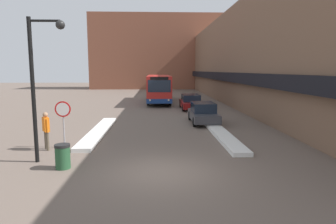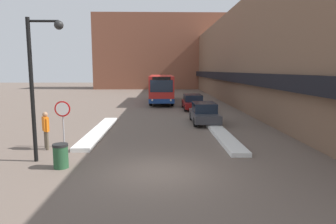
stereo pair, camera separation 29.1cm
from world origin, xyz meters
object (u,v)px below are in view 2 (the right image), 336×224
parked_car_front (204,113)px  trash_bin (61,156)px  city_bus (161,88)px  street_lamp (38,73)px  parked_car_middle (193,102)px  stop_sign (63,114)px  pedestrian (46,127)px

parked_car_front → trash_bin: parked_car_front is taller
city_bus → street_lamp: bearing=-102.2°
city_bus → trash_bin: size_ratio=11.94×
parked_car_front → parked_car_middle: parked_car_front is taller
stop_sign → pedestrian: 0.98m
city_bus → parked_car_front: size_ratio=2.68×
street_lamp → parked_car_front: bearing=47.9°
parked_car_front → parked_car_middle: bearing=90.0°
street_lamp → pedestrian: size_ratio=3.21×
pedestrian → trash_bin: (1.60, -2.79, -0.61)m
parked_car_front → parked_car_middle: 7.65m
city_bus → trash_bin: city_bus is taller
stop_sign → pedestrian: size_ratio=1.26×
pedestrian → trash_bin: size_ratio=1.90×
city_bus → parked_car_middle: 7.17m
city_bus → pedestrian: (-5.53, -21.01, -0.61)m
parked_car_middle → stop_sign: 16.24m
city_bus → parked_car_front: bearing=-77.9°
street_lamp → pedestrian: bearing=106.9°
stop_sign → street_lamp: street_lamp is taller
stop_sign → trash_bin: bearing=-74.3°
parked_car_middle → parked_car_front: bearing=-90.0°
street_lamp → trash_bin: (1.02, -0.89, -3.15)m
parked_car_middle → trash_bin: bearing=-111.8°
parked_car_middle → street_lamp: 18.53m
parked_car_front → street_lamp: bearing=-132.1°
city_bus → pedestrian: bearing=-104.7°
street_lamp → pedestrian: 3.23m
pedestrian → parked_car_middle: bearing=116.2°
pedestrian → trash_bin: pedestrian is taller
parked_car_front → stop_sign: 10.25m
pedestrian → parked_car_front: bearing=95.5°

